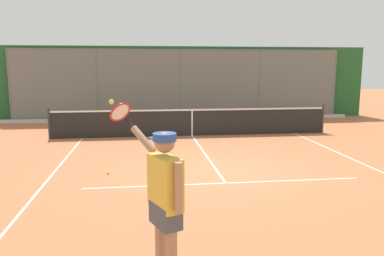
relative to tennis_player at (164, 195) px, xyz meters
name	(u,v)px	position (x,y,z in m)	size (l,w,h in m)	color
ground_plane	(217,171)	(-1.51, -4.66, -1.06)	(60.00, 60.00, 0.00)	#B76B42
court_line_markings	(228,186)	(-1.51, -3.42, -1.05)	(7.77, 10.43, 0.01)	white
fence_backdrop	(179,83)	(-1.51, -14.23, 0.63)	(18.13, 1.37, 3.39)	slate
tennis_net	(192,122)	(-1.51, -9.36, -0.56)	(9.99, 0.09, 1.07)	#2D2D2D
tennis_player	(164,195)	(0.00, 0.00, 0.00)	(0.88, 1.25, 2.07)	silver
tennis_ball_by_sideline	(108,173)	(1.06, -4.67, -1.02)	(0.07, 0.07, 0.07)	#D6E042
tennis_ball_near_baseline	(148,174)	(0.14, -4.44, -1.02)	(0.07, 0.07, 0.07)	#D6E042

